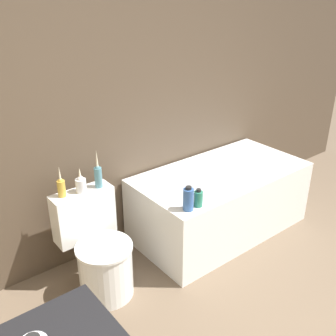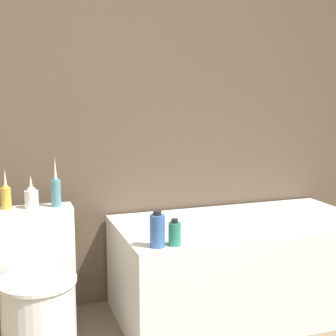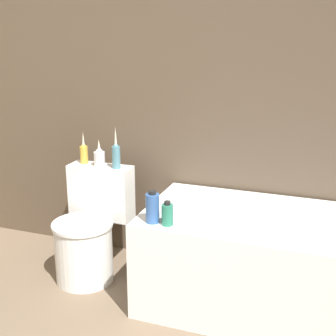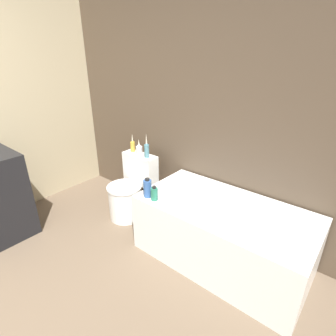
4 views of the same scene
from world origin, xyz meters
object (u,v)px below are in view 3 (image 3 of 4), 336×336
Objects in this scene: shampoo_bottle_tall at (152,208)px; bathtub at (274,264)px; shampoo_bottle_short at (167,214)px; vase_bronze at (116,155)px; vase_gold at (84,153)px; toilet at (89,232)px; vase_silver at (99,157)px.

bathtub is at bearing 24.94° from shampoo_bottle_tall.
shampoo_bottle_short is at bearing -151.04° from bathtub.
shampoo_bottle_tall is 0.09m from shampoo_bottle_short.
shampoo_bottle_tall is at bearing -46.20° from vase_bronze.
vase_bronze reaches higher than vase_gold.
bathtub is 5.35× the size of vase_bronze.
shampoo_bottle_tall is at bearing -26.98° from toilet.
vase_silver is 0.65× the size of vase_bronze.
bathtub is 0.79m from shampoo_bottle_tall.
vase_gold reaches higher than bathtub.
bathtub is 8.21× the size of vase_silver.
shampoo_bottle_tall reaches higher than shampoo_bottle_short.
vase_bronze is 1.54× the size of shampoo_bottle_tall.
toilet is at bearing 153.02° from shampoo_bottle_tall.
shampoo_bottle_tall is at bearing -35.17° from vase_gold.
toilet is 0.54m from vase_gold.
vase_gold is at bearing 147.60° from shampoo_bottle_short.
vase_gold is 0.26m from vase_bronze.
toilet is at bearing -90.00° from vase_silver.
vase_bronze is 0.72m from shampoo_bottle_short.
toilet is 3.90× the size of shampoo_bottle_tall.
vase_bronze is at bearing 171.35° from bathtub.
vase_silver reaches higher than shampoo_bottle_tall.
shampoo_bottle_short is (0.66, -0.30, 0.33)m from toilet.
toilet reaches higher than bathtub.
vase_bronze is at bearing 52.15° from toilet.
vase_gold is at bearing 122.68° from toilet.
vase_gold is 0.13m from vase_silver.
vase_gold is at bearing 144.83° from shampoo_bottle_tall.
shampoo_bottle_tall is at bearing -39.46° from vase_silver.
shampoo_bottle_short is (0.66, -0.48, -0.14)m from vase_silver.
toilet is 3.88× the size of vase_silver.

